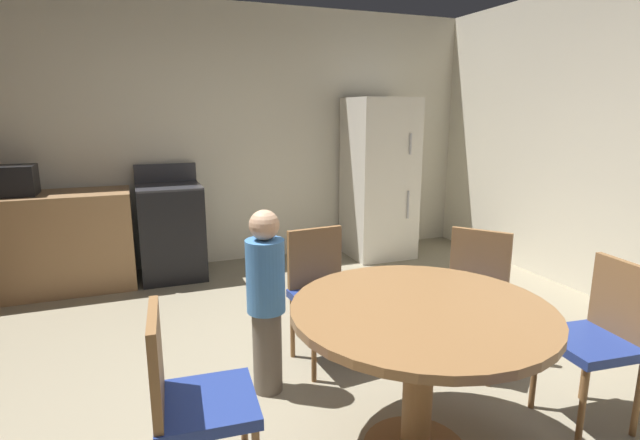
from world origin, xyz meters
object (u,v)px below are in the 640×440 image
object	(u,v)px
microwave	(8,181)
chair_east	(601,332)
oven_range	(171,231)
chair_west	(189,396)
dining_table	(420,338)
refrigerator	(379,179)
person_child	(266,298)
chair_north	(322,287)
chair_northeast	(474,290)

from	to	relation	value
microwave	chair_east	bearing A→B (deg)	-45.05
oven_range	chair_west	size ratio (longest dim) A/B	1.26
oven_range	chair_west	world-z (taller)	oven_range
microwave	dining_table	world-z (taller)	microwave
chair_west	refrigerator	bearing A→B (deg)	55.00
chair_east	person_child	bearing A→B (deg)	-24.34
dining_table	chair_west	world-z (taller)	chair_west
oven_range	dining_table	size ratio (longest dim) A/B	0.93
chair_west	chair_north	bearing A→B (deg)	49.26
chair_west	person_child	size ratio (longest dim) A/B	0.80
chair_northeast	refrigerator	bearing A→B (deg)	-141.78
chair_east	chair_north	distance (m)	1.58
dining_table	chair_east	xyz separation A→B (m)	(1.02, -0.11, -0.10)
refrigerator	chair_northeast	world-z (taller)	refrigerator
chair_west	chair_north	size ratio (longest dim) A/B	1.00
person_child	oven_range	bearing A→B (deg)	155.39
chair_west	person_child	xyz separation A→B (m)	(0.51, 0.72, 0.08)
microwave	chair_west	xyz separation A→B (m)	(1.15, -3.03, -0.53)
microwave	person_child	bearing A→B (deg)	-54.26
refrigerator	person_child	xyz separation A→B (m)	(-1.91, -2.26, -0.30)
refrigerator	chair_north	size ratio (longest dim) A/B	2.02
person_child	refrigerator	bearing A→B (deg)	106.73
person_child	chair_east	bearing A→B (deg)	26.73
chair_north	chair_northeast	size ratio (longest dim) A/B	1.00
microwave	chair_east	world-z (taller)	microwave
dining_table	chair_west	size ratio (longest dim) A/B	1.37
microwave	oven_range	bearing A→B (deg)	0.16
microwave	chair_west	distance (m)	3.28
oven_range	dining_table	bearing A→B (deg)	-74.55
oven_range	chair_west	xyz separation A→B (m)	(-0.17, -3.03, 0.03)
microwave	dining_table	xyz separation A→B (m)	(2.18, -3.10, -0.43)
oven_range	refrigerator	size ratio (longest dim) A/B	0.62
refrigerator	dining_table	world-z (taller)	refrigerator
person_child	chair_northeast	bearing A→B (deg)	50.26
dining_table	chair_northeast	xyz separation A→B (m)	(0.81, 0.64, -0.10)
refrigerator	dining_table	xyz separation A→B (m)	(-1.40, -3.05, -0.28)
refrigerator	person_child	distance (m)	2.98
chair_northeast	dining_table	bearing A→B (deg)	0.00
oven_range	chair_north	bearing A→B (deg)	-69.43
dining_table	chair_north	world-z (taller)	chair_north
chair_west	microwave	bearing A→B (deg)	114.97
refrigerator	microwave	world-z (taller)	refrigerator
microwave	person_child	size ratio (longest dim) A/B	0.40
dining_table	chair_east	distance (m)	1.03
refrigerator	chair_east	size ratio (longest dim) A/B	2.02
chair_north	chair_east	bearing A→B (deg)	39.88
chair_east	microwave	bearing A→B (deg)	-39.17
chair_north	oven_range	bearing A→B (deg)	-163.79
refrigerator	oven_range	bearing A→B (deg)	178.64
microwave	chair_north	world-z (taller)	microwave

